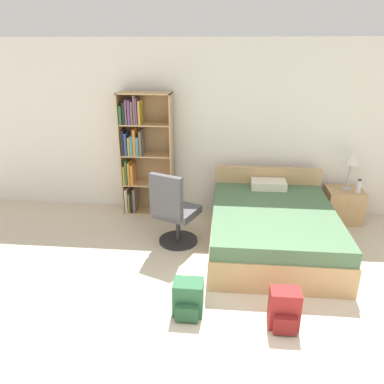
% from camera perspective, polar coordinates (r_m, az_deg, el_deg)
% --- Properties ---
extents(ground_plane, '(14.00, 14.00, 0.00)m').
position_cam_1_polar(ground_plane, '(3.49, 7.95, -24.54)').
color(ground_plane, beige).
extents(wall_back, '(9.00, 0.06, 2.60)m').
position_cam_1_polar(wall_back, '(5.78, 7.45, 9.43)').
color(wall_back, white).
rests_on(wall_back, ground_plane).
extents(bookshelf, '(0.78, 0.33, 1.86)m').
position_cam_1_polar(bookshelf, '(5.76, -7.89, 6.03)').
color(bookshelf, tan).
rests_on(bookshelf, ground_plane).
extents(bed, '(1.57, 2.04, 0.80)m').
position_cam_1_polar(bed, '(5.02, 12.07, -5.15)').
color(bed, tan).
rests_on(bed, ground_plane).
extents(office_chair, '(0.64, 0.69, 1.04)m').
position_cam_1_polar(office_chair, '(4.85, -2.75, -3.20)').
color(office_chair, '#232326').
rests_on(office_chair, ground_plane).
extents(nightstand, '(0.52, 0.47, 0.50)m').
position_cam_1_polar(nightstand, '(6.06, 22.03, -1.85)').
color(nightstand, tan).
rests_on(nightstand, ground_plane).
extents(table_lamp, '(0.24, 0.24, 0.57)m').
position_cam_1_polar(table_lamp, '(5.84, 23.15, 4.59)').
color(table_lamp, '#B2B2B7').
rests_on(table_lamp, nightstand).
extents(water_bottle, '(0.07, 0.07, 0.20)m').
position_cam_1_polar(water_bottle, '(5.89, 24.08, 0.79)').
color(water_bottle, silver).
rests_on(water_bottle, nightstand).
extents(backpack_red, '(0.28, 0.26, 0.39)m').
position_cam_1_polar(backpack_red, '(3.77, 13.89, -17.04)').
color(backpack_red, maroon).
rests_on(backpack_red, ground_plane).
extents(backpack_green, '(0.29, 0.30, 0.35)m').
position_cam_1_polar(backpack_green, '(3.83, -0.60, -15.95)').
color(backpack_green, '#2D603D').
rests_on(backpack_green, ground_plane).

